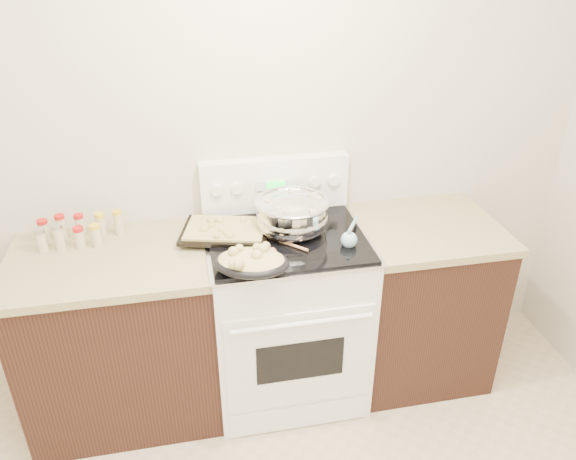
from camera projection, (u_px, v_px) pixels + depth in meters
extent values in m
cube|color=beige|center=(201.00, 135.00, 2.74)|extent=(4.00, 0.05, 2.70)
cube|color=black|center=(123.00, 338.00, 2.80)|extent=(0.90, 0.64, 0.88)
cube|color=brown|center=(109.00, 260.00, 2.58)|extent=(0.93, 0.67, 0.04)
cube|color=black|center=(416.00, 302.00, 3.07)|extent=(0.70, 0.64, 0.88)
cube|color=brown|center=(426.00, 228.00, 2.85)|extent=(0.73, 0.67, 0.04)
cube|color=white|center=(286.00, 316.00, 2.92)|extent=(0.76, 0.66, 0.92)
cube|color=white|center=(300.00, 360.00, 2.64)|extent=(0.70, 0.01, 0.55)
cube|color=black|center=(300.00, 361.00, 2.63)|extent=(0.42, 0.01, 0.22)
cylinder|color=white|center=(303.00, 324.00, 2.49)|extent=(0.65, 0.02, 0.02)
cube|color=white|center=(299.00, 417.00, 2.82)|extent=(0.70, 0.01, 0.14)
cube|color=silver|center=(286.00, 239.00, 2.70)|extent=(0.78, 0.68, 0.01)
cube|color=black|center=(286.00, 236.00, 2.69)|extent=(0.74, 0.64, 0.01)
cube|color=white|center=(275.00, 184.00, 2.88)|extent=(0.76, 0.07, 0.28)
cylinder|color=white|center=(217.00, 190.00, 2.78)|extent=(0.06, 0.02, 0.06)
cylinder|color=white|center=(237.00, 188.00, 2.79)|extent=(0.06, 0.02, 0.06)
cylinder|color=white|center=(315.00, 182.00, 2.86)|extent=(0.06, 0.02, 0.06)
cylinder|color=white|center=(334.00, 180.00, 2.88)|extent=(0.06, 0.02, 0.06)
cube|color=#19E533|center=(276.00, 185.00, 2.83)|extent=(0.09, 0.00, 0.04)
cube|color=silver|center=(261.00, 186.00, 2.82)|extent=(0.05, 0.00, 0.05)
cube|color=silver|center=(292.00, 184.00, 2.85)|extent=(0.05, 0.00, 0.05)
ellipsoid|color=silver|center=(292.00, 218.00, 2.70)|extent=(0.36, 0.36, 0.21)
cylinder|color=silver|center=(292.00, 229.00, 2.73)|extent=(0.19, 0.19, 0.01)
torus|color=silver|center=(292.00, 202.00, 2.66)|extent=(0.36, 0.36, 0.02)
cylinder|color=silver|center=(292.00, 214.00, 2.69)|extent=(0.34, 0.34, 0.12)
cylinder|color=olive|center=(292.00, 204.00, 2.67)|extent=(0.31, 0.31, 0.00)
cube|color=#C4B391|center=(313.00, 212.00, 2.58)|extent=(0.03, 0.03, 0.03)
cube|color=#C4B391|center=(298.00, 199.00, 2.70)|extent=(0.04, 0.04, 0.03)
cube|color=#C4B391|center=(319.00, 199.00, 2.70)|extent=(0.03, 0.03, 0.02)
cube|color=#C4B391|center=(268.00, 202.00, 2.68)|extent=(0.03, 0.03, 0.02)
cube|color=#C4B391|center=(279.00, 209.00, 2.61)|extent=(0.04, 0.04, 0.02)
cube|color=#C4B391|center=(298.00, 203.00, 2.66)|extent=(0.03, 0.03, 0.02)
cube|color=#C4B391|center=(314.00, 196.00, 2.73)|extent=(0.03, 0.03, 0.03)
cube|color=#C4B391|center=(282.00, 207.00, 2.62)|extent=(0.03, 0.03, 0.03)
cube|color=#C4B391|center=(291.00, 192.00, 2.78)|extent=(0.03, 0.03, 0.02)
cube|color=#C4B391|center=(287.00, 212.00, 2.58)|extent=(0.03, 0.03, 0.03)
ellipsoid|color=black|center=(251.00, 263.00, 2.40)|extent=(0.38, 0.31, 0.08)
ellipsoid|color=tan|center=(251.00, 261.00, 2.39)|extent=(0.34, 0.28, 0.06)
sphere|color=tan|center=(238.00, 264.00, 2.30)|extent=(0.05, 0.05, 0.05)
sphere|color=tan|center=(257.00, 247.00, 2.43)|extent=(0.04, 0.04, 0.04)
sphere|color=tan|center=(263.00, 249.00, 2.41)|extent=(0.05, 0.05, 0.05)
sphere|color=tan|center=(257.00, 256.00, 2.37)|extent=(0.05, 0.05, 0.05)
sphere|color=tan|center=(239.00, 248.00, 2.41)|extent=(0.04, 0.04, 0.04)
sphere|color=tan|center=(233.00, 252.00, 2.39)|extent=(0.04, 0.04, 0.04)
sphere|color=tan|center=(233.00, 264.00, 2.30)|extent=(0.04, 0.04, 0.04)
sphere|color=tan|center=(266.00, 246.00, 2.43)|extent=(0.04, 0.04, 0.04)
cube|color=black|center=(225.00, 231.00, 2.71)|extent=(0.47, 0.38, 0.02)
cube|color=tan|center=(225.00, 229.00, 2.70)|extent=(0.42, 0.33, 0.02)
sphere|color=tan|center=(212.00, 225.00, 2.71)|extent=(0.03, 0.03, 0.03)
sphere|color=tan|center=(220.00, 220.00, 2.75)|extent=(0.04, 0.04, 0.04)
sphere|color=tan|center=(230.00, 236.00, 2.62)|extent=(0.05, 0.05, 0.05)
sphere|color=tan|center=(212.00, 221.00, 2.74)|extent=(0.04, 0.04, 0.04)
sphere|color=tan|center=(206.00, 228.00, 2.69)|extent=(0.04, 0.04, 0.04)
sphere|color=tan|center=(217.00, 236.00, 2.60)|extent=(0.03, 0.03, 0.03)
sphere|color=tan|center=(204.00, 229.00, 2.67)|extent=(0.04, 0.04, 0.04)
sphere|color=tan|center=(243.00, 220.00, 2.76)|extent=(0.04, 0.04, 0.04)
sphere|color=tan|center=(221.00, 230.00, 2.67)|extent=(0.03, 0.03, 0.03)
sphere|color=tan|center=(226.00, 233.00, 2.65)|extent=(0.04, 0.04, 0.04)
cylinder|color=tan|center=(285.00, 243.00, 2.61)|extent=(0.18, 0.19, 0.01)
sphere|color=tan|center=(272.00, 252.00, 2.53)|extent=(0.04, 0.04, 0.04)
sphere|color=#7EA9BD|center=(349.00, 240.00, 2.59)|extent=(0.08, 0.08, 0.08)
cylinder|color=#7EA9BD|center=(353.00, 224.00, 2.67)|extent=(0.12, 0.23, 0.07)
cylinder|color=#BFB28C|center=(44.00, 233.00, 2.66)|extent=(0.05, 0.05, 0.10)
cylinder|color=#B21414|center=(42.00, 222.00, 2.63)|extent=(0.05, 0.05, 0.02)
cylinder|color=#BFB28C|center=(62.00, 229.00, 2.68)|extent=(0.05, 0.05, 0.11)
cylinder|color=#B21414|center=(59.00, 217.00, 2.65)|extent=(0.05, 0.05, 0.02)
cylinder|color=#BFB28C|center=(81.00, 228.00, 2.69)|extent=(0.04, 0.04, 0.11)
cylinder|color=#B21414|center=(78.00, 216.00, 2.65)|extent=(0.04, 0.04, 0.02)
cylinder|color=#BFB28C|center=(101.00, 226.00, 2.71)|extent=(0.04, 0.04, 0.10)
cylinder|color=gold|center=(99.00, 215.00, 2.69)|extent=(0.05, 0.05, 0.02)
cylinder|color=#BFB28C|center=(119.00, 224.00, 2.72)|extent=(0.04, 0.04, 0.11)
cylinder|color=gold|center=(117.00, 213.00, 2.69)|extent=(0.04, 0.04, 0.02)
cylinder|color=#BFB28C|center=(42.00, 242.00, 2.59)|extent=(0.05, 0.05, 0.10)
cylinder|color=#B2B2B7|center=(39.00, 231.00, 2.56)|extent=(0.05, 0.05, 0.02)
cylinder|color=#BFB28C|center=(59.00, 239.00, 2.60)|extent=(0.05, 0.05, 0.11)
cylinder|color=#B2B2B7|center=(57.00, 227.00, 2.57)|extent=(0.05, 0.05, 0.02)
cylinder|color=#BFB28C|center=(80.00, 239.00, 2.62)|extent=(0.05, 0.05, 0.09)
cylinder|color=#B21414|center=(78.00, 229.00, 2.59)|extent=(0.05, 0.05, 0.02)
cylinder|color=#BFB28C|center=(96.00, 237.00, 2.63)|extent=(0.05, 0.05, 0.10)
cylinder|color=gold|center=(94.00, 227.00, 2.60)|extent=(0.05, 0.05, 0.02)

